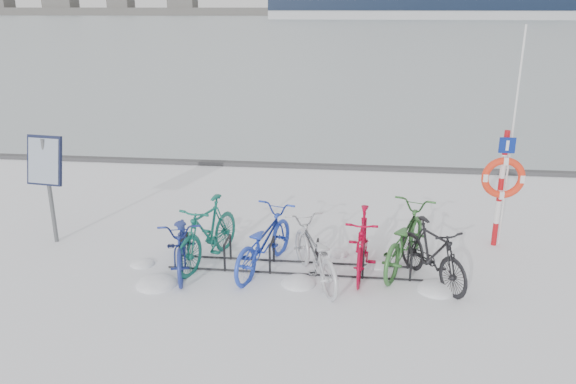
% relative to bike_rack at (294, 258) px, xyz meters
% --- Properties ---
extents(ground, '(900.00, 900.00, 0.00)m').
position_rel_bike_rack_xyz_m(ground, '(0.00, 0.00, -0.18)').
color(ground, white).
rests_on(ground, ground).
extents(ice_sheet, '(400.00, 298.00, 0.02)m').
position_rel_bike_rack_xyz_m(ice_sheet, '(0.00, 155.00, -0.17)').
color(ice_sheet, '#9FADB4').
rests_on(ice_sheet, ground).
extents(quay_edge, '(400.00, 0.25, 0.10)m').
position_rel_bike_rack_xyz_m(quay_edge, '(0.00, 5.90, -0.13)').
color(quay_edge, '#3F3F42').
rests_on(quay_edge, ground).
extents(bike_rack, '(4.00, 0.48, 0.46)m').
position_rel_bike_rack_xyz_m(bike_rack, '(0.00, 0.00, 0.00)').
color(bike_rack, black).
rests_on(bike_rack, ground).
extents(info_board, '(0.67, 0.32, 1.92)m').
position_rel_bike_rack_xyz_m(info_board, '(-4.33, 0.57, 1.21)').
color(info_board, '#595B5E').
rests_on(info_board, ground).
extents(lifebuoy_station, '(0.72, 0.22, 3.72)m').
position_rel_bike_rack_xyz_m(lifebuoy_station, '(3.39, 1.28, 1.07)').
color(lifebuoy_station, '#B00E14').
rests_on(lifebuoy_station, ground).
extents(shoreline, '(180.00, 12.00, 9.50)m').
position_rel_bike_rack_xyz_m(shoreline, '(-122.02, 260.00, 2.61)').
color(shoreline, '#525252').
rests_on(shoreline, ground).
extents(bike_0, '(1.08, 1.92, 0.95)m').
position_rel_bike_rack_xyz_m(bike_0, '(-1.78, -0.16, 0.29)').
color(bike_0, navy).
rests_on(bike_0, ground).
extents(bike_1, '(1.01, 1.89, 1.09)m').
position_rel_bike_rack_xyz_m(bike_1, '(-1.42, 0.12, 0.36)').
color(bike_1, '#146152').
rests_on(bike_1, ground).
extents(bike_2, '(1.19, 1.99, 0.99)m').
position_rel_bike_rack_xyz_m(bike_2, '(-0.49, -0.01, 0.31)').
color(bike_2, '#2340BE').
rests_on(bike_2, ground).
extents(bike_3, '(1.31, 1.89, 0.94)m').
position_rel_bike_rack_xyz_m(bike_3, '(0.34, -0.32, 0.29)').
color(bike_3, '#B7B9BF').
rests_on(bike_3, ground).
extents(bike_4, '(0.61, 1.74, 1.03)m').
position_rel_bike_rack_xyz_m(bike_4, '(1.06, 0.05, 0.33)').
color(bike_4, '#B20528').
rests_on(bike_4, ground).
extents(bike_5, '(1.33, 2.07, 1.03)m').
position_rel_bike_rack_xyz_m(bike_5, '(1.73, 0.32, 0.33)').
color(bike_5, '#32692F').
rests_on(bike_5, ground).
extents(bike_6, '(1.21, 1.65, 0.98)m').
position_rel_bike_rack_xyz_m(bike_6, '(2.11, -0.17, 0.31)').
color(bike_6, black).
rests_on(bike_6, ground).
extents(snow_drifts, '(5.11, 2.12, 0.22)m').
position_rel_bike_rack_xyz_m(snow_drifts, '(-0.14, -0.24, -0.18)').
color(snow_drifts, white).
rests_on(snow_drifts, ground).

